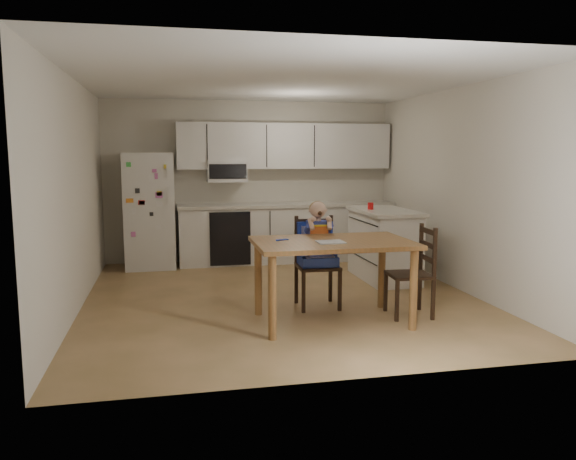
# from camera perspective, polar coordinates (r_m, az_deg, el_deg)

# --- Properties ---
(room) EXTENTS (4.52, 5.01, 2.51)m
(room) POSITION_cam_1_polar(r_m,az_deg,el_deg) (6.96, -1.49, 4.16)
(room) COLOR olive
(room) RESTS_ON ground
(refrigerator) EXTENTS (0.72, 0.70, 1.70)m
(refrigerator) POSITION_cam_1_polar(r_m,az_deg,el_deg) (8.54, -13.86, 1.93)
(refrigerator) COLOR silver
(refrigerator) RESTS_ON ground
(kitchen_run) EXTENTS (3.37, 0.62, 2.15)m
(kitchen_run) POSITION_cam_1_polar(r_m,az_deg,el_deg) (8.80, -0.37, 2.51)
(kitchen_run) COLOR silver
(kitchen_run) RESTS_ON ground
(kitchen_island) EXTENTS (0.67, 1.28, 0.95)m
(kitchen_island) POSITION_cam_1_polar(r_m,az_deg,el_deg) (7.66, 9.72, -1.42)
(kitchen_island) COLOR silver
(kitchen_island) RESTS_ON ground
(red_cup) EXTENTS (0.08, 0.08, 0.09)m
(red_cup) POSITION_cam_1_polar(r_m,az_deg,el_deg) (7.55, 8.38, 2.43)
(red_cup) COLOR red
(red_cup) RESTS_ON kitchen_island
(dining_table) EXTENTS (1.55, 1.00, 0.83)m
(dining_table) POSITION_cam_1_polar(r_m,az_deg,el_deg) (5.60, 4.56, -2.22)
(dining_table) COLOR brown
(dining_table) RESTS_ON ground
(napkin) EXTENTS (0.26, 0.23, 0.01)m
(napkin) POSITION_cam_1_polar(r_m,az_deg,el_deg) (5.46, 4.34, -1.23)
(napkin) COLOR silver
(napkin) RESTS_ON dining_table
(toddler_spoon) EXTENTS (0.12, 0.06, 0.02)m
(toddler_spoon) POSITION_cam_1_polar(r_m,az_deg,el_deg) (5.57, -0.69, -1.00)
(toddler_spoon) COLOR #203AB2
(toddler_spoon) RESTS_ON dining_table
(chair_booster) EXTENTS (0.45, 0.45, 1.18)m
(chair_booster) POSITION_cam_1_polar(r_m,az_deg,el_deg) (6.19, 2.94, -1.34)
(chair_booster) COLOR black
(chair_booster) RESTS_ON ground
(chair_side) EXTENTS (0.45, 0.45, 0.95)m
(chair_side) POSITION_cam_1_polar(r_m,az_deg,el_deg) (6.01, 13.11, -3.49)
(chair_side) COLOR black
(chair_side) RESTS_ON ground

